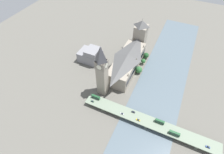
% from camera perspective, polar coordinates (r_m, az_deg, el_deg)
% --- Properties ---
extents(ground_plane, '(600.00, 600.00, 0.00)m').
position_cam_1_polar(ground_plane, '(258.31, 7.70, 0.23)').
color(ground_plane, '#605E56').
extents(river_water, '(63.19, 360.00, 0.30)m').
position_cam_1_polar(river_water, '(254.96, 15.66, -2.35)').
color(river_water, slate).
rests_on(river_water, ground_plane).
extents(parliament_hall, '(29.37, 85.80, 28.97)m').
position_cam_1_polar(parliament_hall, '(257.00, 4.95, 4.80)').
color(parliament_hall, gray).
rests_on(parliament_hall, ground_plane).
extents(clock_tower, '(12.72, 12.72, 76.26)m').
position_cam_1_polar(clock_tower, '(208.07, -3.33, 2.12)').
color(clock_tower, gray).
rests_on(clock_tower, ground_plane).
extents(victoria_tower, '(19.13, 19.13, 55.69)m').
position_cam_1_polar(victoria_tower, '(292.74, 9.22, 13.26)').
color(victoria_tower, gray).
rests_on(victoria_tower, ground_plane).
extents(road_bridge, '(158.38, 15.39, 6.31)m').
position_cam_1_polar(road_bridge, '(211.65, 11.56, -14.08)').
color(road_bridge, '#5D6A59').
rests_on(road_bridge, ground_plane).
extents(double_decker_bus_lead, '(11.61, 2.57, 4.87)m').
position_cam_1_polar(double_decker_bus_lead, '(208.35, 19.74, -16.92)').
color(double_decker_bus_lead, '#235B33').
rests_on(double_decker_bus_lead, road_bridge).
extents(double_decker_bus_mid, '(11.20, 2.65, 4.97)m').
position_cam_1_polar(double_decker_bus_mid, '(222.20, -5.31, -6.51)').
color(double_decker_bus_mid, '#235B33').
rests_on(double_decker_bus_mid, road_bridge).
extents(double_decker_bus_rear, '(10.72, 2.53, 4.78)m').
position_cam_1_polar(double_decker_bus_rear, '(210.45, 15.31, -13.82)').
color(double_decker_bus_rear, '#235B33').
rests_on(double_decker_bus_rear, road_bridge).
extents(car_northbound_lead, '(4.25, 1.91, 1.40)m').
position_cam_1_polar(car_northbound_lead, '(217.52, 28.84, -19.38)').
color(car_northbound_lead, navy).
rests_on(car_northbound_lead, road_bridge).
extents(car_northbound_mid, '(4.55, 1.87, 1.35)m').
position_cam_1_polar(car_northbound_mid, '(210.96, 3.33, -11.85)').
color(car_northbound_mid, silver).
rests_on(car_northbound_mid, road_bridge).
extents(car_northbound_tail, '(4.37, 1.80, 1.43)m').
position_cam_1_polar(car_northbound_tail, '(221.39, -6.44, -7.87)').
color(car_northbound_tail, '#2D5638').
rests_on(car_northbound_tail, road_bridge).
extents(car_southbound_lead, '(4.80, 1.78, 1.41)m').
position_cam_1_polar(car_southbound_lead, '(208.69, 8.52, -13.69)').
color(car_southbound_lead, gold).
rests_on(car_southbound_lead, road_bridge).
extents(car_southbound_mid, '(4.26, 1.94, 1.37)m').
position_cam_1_polar(car_southbound_mid, '(213.24, 6.95, -11.26)').
color(car_southbound_mid, black).
rests_on(car_southbound_mid, road_bridge).
extents(city_block_west, '(33.50, 25.15, 16.31)m').
position_cam_1_polar(city_block_west, '(278.14, -7.16, 6.80)').
color(city_block_west, gray).
rests_on(city_block_west, ground_plane).
extents(city_block_center, '(19.26, 22.31, 24.28)m').
position_cam_1_polar(city_block_center, '(272.17, -6.23, 6.94)').
color(city_block_center, gray).
rests_on(city_block_center, ground_plane).
extents(tree_embankment_near, '(8.44, 8.44, 10.17)m').
position_cam_1_polar(tree_embankment_near, '(286.04, 11.09, 6.97)').
color(tree_embankment_near, brown).
rests_on(tree_embankment_near, ground_plane).
extents(tree_embankment_mid, '(10.00, 10.00, 11.31)m').
position_cam_1_polar(tree_embankment_mid, '(259.47, 8.72, 2.36)').
color(tree_embankment_mid, brown).
rests_on(tree_embankment_mid, ground_plane).
extents(tree_embankment_far, '(6.91, 6.91, 9.85)m').
position_cam_1_polar(tree_embankment_far, '(274.42, 10.18, 5.18)').
color(tree_embankment_far, brown).
rests_on(tree_embankment_far, ground_plane).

